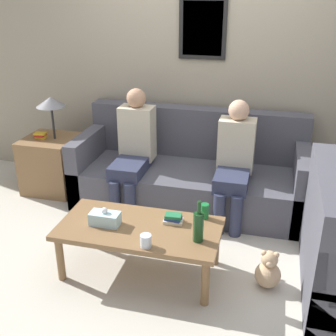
{
  "coord_description": "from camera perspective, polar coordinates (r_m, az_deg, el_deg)",
  "views": [
    {
      "loc": [
        0.76,
        -3.33,
        2.12
      ],
      "look_at": [
        -0.07,
        -0.11,
        0.65
      ],
      "focal_mm": 45.0,
      "sensor_mm": 36.0,
      "label": 1
    }
  ],
  "objects": [
    {
      "name": "ground_plane",
      "position": [
        4.02,
        1.36,
        -7.99
      ],
      "size": [
        16.0,
        16.0,
        0.0
      ],
      "primitive_type": "plane",
      "color": "beige"
    },
    {
      "name": "wall_back",
      "position": [
        4.51,
        4.65,
        13.33
      ],
      "size": [
        9.0,
        0.08,
        2.6
      ],
      "color": "#9E937F",
      "rests_on": "ground_plane"
    },
    {
      "name": "couch_main",
      "position": [
        4.36,
        3.11,
        -0.74
      ],
      "size": [
        2.3,
        0.93,
        0.93
      ],
      "color": "#4C4C56",
      "rests_on": "ground_plane"
    },
    {
      "name": "coffee_table",
      "position": [
        3.28,
        -3.88,
        -8.65
      ],
      "size": [
        1.24,
        0.61,
        0.41
      ],
      "color": "olive",
      "rests_on": "ground_plane"
    },
    {
      "name": "side_table_with_lamp",
      "position": [
        4.77,
        -15.42,
        0.94
      ],
      "size": [
        0.55,
        0.55,
        1.05
      ],
      "color": "olive",
      "rests_on": "ground_plane"
    },
    {
      "name": "wine_bottle",
      "position": [
        3.02,
        4.13,
        -7.85
      ],
      "size": [
        0.08,
        0.08,
        0.32
      ],
      "color": "#19421E",
      "rests_on": "coffee_table"
    },
    {
      "name": "drinking_glass",
      "position": [
        2.99,
        -3.02,
        -9.83
      ],
      "size": [
        0.08,
        0.08,
        0.09
      ],
      "color": "silver",
      "rests_on": "coffee_table"
    },
    {
      "name": "book_stack",
      "position": [
        3.27,
        0.72,
        -6.9
      ],
      "size": [
        0.15,
        0.11,
        0.07
      ],
      "color": "beige",
      "rests_on": "coffee_table"
    },
    {
      "name": "soda_can",
      "position": [
        3.33,
        4.98,
        -5.84
      ],
      "size": [
        0.07,
        0.07,
        0.12
      ],
      "color": "#197A38",
      "rests_on": "coffee_table"
    },
    {
      "name": "tissue_box",
      "position": [
        3.28,
        -8.54,
        -6.75
      ],
      "size": [
        0.23,
        0.12,
        0.15
      ],
      "color": "silver",
      "rests_on": "coffee_table"
    },
    {
      "name": "person_left",
      "position": [
        4.21,
        -4.68,
        2.83
      ],
      "size": [
        0.34,
        0.66,
        1.18
      ],
      "color": "#2D334C",
      "rests_on": "ground_plane"
    },
    {
      "name": "person_right",
      "position": [
        3.98,
        8.98,
        1.17
      ],
      "size": [
        0.34,
        0.63,
        1.14
      ],
      "color": "#2D334C",
      "rests_on": "ground_plane"
    },
    {
      "name": "teddy_bear",
      "position": [
        3.34,
        13.41,
        -13.42
      ],
      "size": [
        0.2,
        0.2,
        0.31
      ],
      "color": "tan",
      "rests_on": "ground_plane"
    }
  ]
}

